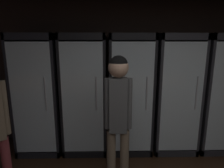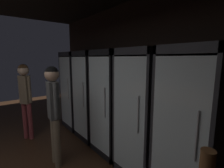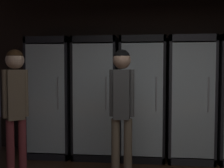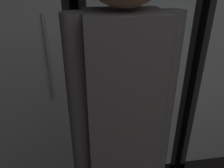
{
  "view_description": "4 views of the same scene",
  "coord_description": "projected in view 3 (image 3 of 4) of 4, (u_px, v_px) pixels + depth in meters",
  "views": [
    {
      "loc": [
        -0.78,
        -0.32,
        1.78
      ],
      "look_at": [
        -0.73,
        2.54,
        1.16
      ],
      "focal_mm": 30.07,
      "sensor_mm": 36.0,
      "label": 1
    },
    {
      "loc": [
        1.89,
        0.83,
        1.79
      ],
      "look_at": [
        -0.3,
        2.55,
        1.34
      ],
      "focal_mm": 26.08,
      "sensor_mm": 36.0,
      "label": 2
    },
    {
      "loc": [
        -0.45,
        -1.56,
        1.41
      ],
      "look_at": [
        -0.88,
        2.44,
        1.2
      ],
      "focal_mm": 42.32,
      "sensor_mm": 36.0,
      "label": 3
    },
    {
      "loc": [
        -0.79,
        1.11,
        1.5
      ],
      "look_at": [
        -0.56,
        2.58,
        0.76
      ],
      "focal_mm": 35.85,
      "sensor_mm": 36.0,
      "label": 4
    }
  ],
  "objects": [
    {
      "name": "cooler_right",
      "position": [
        189.0,
        100.0,
        4.18
      ],
      "size": [
        0.69,
        0.66,
        1.93
      ],
      "color": "#2B2B30",
      "rests_on": "ground"
    },
    {
      "name": "shopper_near",
      "position": [
        122.0,
        100.0,
        3.23
      ],
      "size": [
        0.31,
        0.22,
        1.66
      ],
      "color": "#72604C",
      "rests_on": "ground"
    },
    {
      "name": "cooler_left",
      "position": [
        97.0,
        99.0,
        4.34
      ],
      "size": [
        0.69,
        0.66,
        1.93
      ],
      "color": "black",
      "rests_on": "ground"
    },
    {
      "name": "wall_back",
      "position": [
        167.0,
        71.0,
        4.51
      ],
      "size": [
        6.0,
        0.06,
        2.8
      ],
      "primitive_type": "cube",
      "color": "black",
      "rests_on": "ground"
    },
    {
      "name": "cooler_center",
      "position": [
        142.0,
        99.0,
        4.26
      ],
      "size": [
        0.69,
        0.66,
        1.93
      ],
      "color": "black",
      "rests_on": "ground"
    },
    {
      "name": "cooler_far_left",
      "position": [
        53.0,
        98.0,
        4.42
      ],
      "size": [
        0.69,
        0.66,
        1.93
      ],
      "color": "black",
      "rests_on": "ground"
    },
    {
      "name": "shopper_far",
      "position": [
        16.0,
        98.0,
        3.19
      ],
      "size": [
        0.26,
        0.23,
        1.66
      ],
      "color": "brown",
      "rests_on": "ground"
    }
  ]
}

